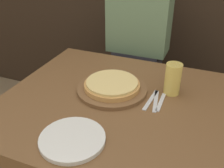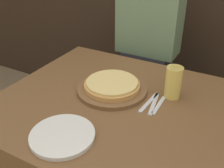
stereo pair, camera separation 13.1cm
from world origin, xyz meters
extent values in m
cube|color=brown|center=(0.00, 0.00, 0.39)|extent=(1.11, 0.98, 0.77)
cylinder|color=brown|center=(-0.06, 0.07, 0.78)|extent=(0.36, 0.36, 0.02)
cylinder|color=tan|center=(-0.06, 0.07, 0.80)|extent=(0.28, 0.28, 0.02)
cylinder|color=#E0C175|center=(-0.06, 0.07, 0.82)|extent=(0.26, 0.26, 0.01)
cylinder|color=#E5C65B|center=(0.22, 0.17, 0.85)|extent=(0.08, 0.08, 0.16)
cylinder|color=white|center=(0.22, 0.17, 0.92)|extent=(0.08, 0.08, 0.02)
cylinder|color=silver|center=(-0.06, -0.33, 0.78)|extent=(0.26, 0.26, 0.02)
cube|color=silver|center=(0.15, 0.06, 0.77)|extent=(0.03, 0.19, 0.00)
cube|color=silver|center=(0.17, 0.06, 0.77)|extent=(0.05, 0.19, 0.00)
cube|color=silver|center=(0.20, 0.06, 0.77)|extent=(0.02, 0.16, 0.00)
cube|color=#33333D|center=(-0.11, 0.68, 0.38)|extent=(0.33, 0.20, 0.75)
cube|color=slate|center=(-0.11, 0.68, 0.96)|extent=(0.41, 0.20, 0.42)
camera|label=1|loc=(0.37, -0.98, 1.47)|focal=42.00mm
camera|label=2|loc=(0.48, -0.92, 1.47)|focal=42.00mm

